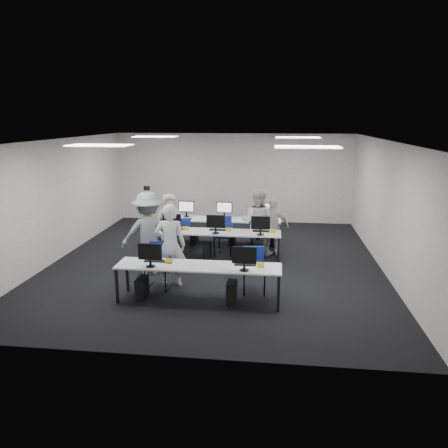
# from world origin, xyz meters

# --- Properties ---
(room) EXTENTS (9.00, 9.02, 3.00)m
(room) POSITION_xyz_m (0.00, 0.00, 1.50)
(room) COLOR black
(room) RESTS_ON ground
(ceiling_panels) EXTENTS (5.20, 4.60, 0.02)m
(ceiling_panels) POSITION_xyz_m (0.00, 0.00, 2.98)
(ceiling_panels) COLOR white
(ceiling_panels) RESTS_ON room
(desk_front) EXTENTS (3.20, 0.70, 0.73)m
(desk_front) POSITION_xyz_m (0.00, -2.40, 0.68)
(desk_front) COLOR silver
(desk_front) RESTS_ON ground
(desk_mid) EXTENTS (3.20, 0.70, 0.73)m
(desk_mid) POSITION_xyz_m (0.00, 0.20, 0.68)
(desk_mid) COLOR silver
(desk_mid) RESTS_ON ground
(desk_back) EXTENTS (3.20, 0.70, 0.73)m
(desk_back) POSITION_xyz_m (0.00, 1.60, 0.68)
(desk_back) COLOR silver
(desk_back) RESTS_ON ground
(equipment_front) EXTENTS (2.51, 0.41, 1.19)m
(equipment_front) POSITION_xyz_m (-0.19, -2.42, 0.36)
(equipment_front) COLOR #0D3AB2
(equipment_front) RESTS_ON desk_front
(equipment_mid) EXTENTS (2.91, 0.41, 1.19)m
(equipment_mid) POSITION_xyz_m (-0.19, 0.18, 0.36)
(equipment_mid) COLOR white
(equipment_mid) RESTS_ON desk_mid
(equipment_back) EXTENTS (2.91, 0.41, 1.19)m
(equipment_back) POSITION_xyz_m (0.19, 1.62, 0.36)
(equipment_back) COLOR white
(equipment_back) RESTS_ON desk_back
(chair_0) EXTENTS (0.49, 0.53, 0.97)m
(chair_0) POSITION_xyz_m (-0.96, -1.85, 0.31)
(chair_0) COLOR navy
(chair_0) RESTS_ON ground
(chair_1) EXTENTS (0.50, 0.53, 0.92)m
(chair_1) POSITION_xyz_m (1.05, -1.82, 0.29)
(chair_1) COLOR navy
(chair_1) RESTS_ON ground
(chair_2) EXTENTS (0.60, 0.62, 0.92)m
(chair_2) POSITION_xyz_m (-1.28, 0.65, 0.29)
(chair_2) COLOR navy
(chair_2) RESTS_ON ground
(chair_3) EXTENTS (0.53, 0.57, 0.97)m
(chair_3) POSITION_xyz_m (0.09, 0.72, 0.31)
(chair_3) COLOR navy
(chair_3) RESTS_ON ground
(chair_4) EXTENTS (0.52, 0.55, 0.87)m
(chair_4) POSITION_xyz_m (1.00, 0.81, 0.27)
(chair_4) COLOR navy
(chair_4) RESTS_ON ground
(chair_5) EXTENTS (0.48, 0.52, 0.91)m
(chair_5) POSITION_xyz_m (-1.00, 0.92, 0.29)
(chair_5) COLOR navy
(chair_5) RESTS_ON ground
(chair_6) EXTENTS (0.47, 0.50, 0.82)m
(chair_6) POSITION_xyz_m (0.16, 0.93, 0.26)
(chair_6) COLOR navy
(chair_6) RESTS_ON ground
(chair_7) EXTENTS (0.46, 0.49, 0.87)m
(chair_7) POSITION_xyz_m (1.03, 0.99, 0.27)
(chair_7) COLOR navy
(chair_7) RESTS_ON ground
(handbag) EXTENTS (0.40, 0.32, 0.28)m
(handbag) POSITION_xyz_m (-1.13, 0.19, 0.87)
(handbag) COLOR #A88057
(handbag) RESTS_ON desk_mid
(student_0) EXTENTS (0.69, 0.48, 1.78)m
(student_0) POSITION_xyz_m (-0.73, -1.65, 0.89)
(student_0) COLOR silver
(student_0) RESTS_ON ground
(student_1) EXTENTS (0.97, 0.83, 1.75)m
(student_1) POSITION_xyz_m (1.00, 0.76, 0.87)
(student_1) COLOR silver
(student_1) RESTS_ON ground
(student_2) EXTENTS (0.87, 0.74, 1.50)m
(student_2) POSITION_xyz_m (-1.44, 1.12, 0.75)
(student_2) COLOR silver
(student_2) RESTS_ON ground
(student_3) EXTENTS (0.93, 0.51, 1.50)m
(student_3) POSITION_xyz_m (1.37, 0.86, 0.75)
(student_3) COLOR silver
(student_3) RESTS_ON ground
(photographer) EXTENTS (1.38, 1.02, 1.91)m
(photographer) POSITION_xyz_m (-1.39, -1.02, 0.95)
(photographer) COLOR slate
(photographer) RESTS_ON ground
(dslr_camera) EXTENTS (0.18, 0.21, 0.10)m
(dslr_camera) POSITION_xyz_m (-1.44, -0.84, 1.97)
(dslr_camera) COLOR black
(dslr_camera) RESTS_ON photographer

